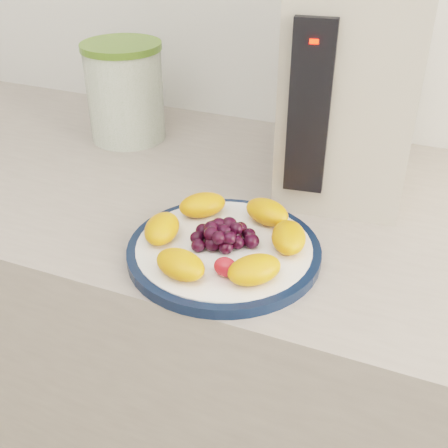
% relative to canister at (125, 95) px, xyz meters
% --- Properties ---
extents(counter, '(3.50, 0.60, 0.90)m').
position_rel_canister_xyz_m(counter, '(0.21, -0.12, -0.53)').
color(counter, '#A09489').
rests_on(counter, floor).
extents(cabinet_face, '(3.48, 0.58, 0.84)m').
position_rel_canister_xyz_m(cabinet_face, '(0.21, -0.12, -0.56)').
color(cabinet_face, '#815F47').
rests_on(cabinet_face, floor).
extents(plate_rim, '(0.26, 0.26, 0.01)m').
position_rel_canister_xyz_m(plate_rim, '(0.32, -0.30, -0.08)').
color(plate_rim, '#0C1932').
rests_on(plate_rim, counter).
extents(plate_face, '(0.23, 0.23, 0.02)m').
position_rel_canister_xyz_m(plate_face, '(0.32, -0.30, -0.08)').
color(plate_face, white).
rests_on(plate_face, counter).
extents(canister, '(0.17, 0.17, 0.17)m').
position_rel_canister_xyz_m(canister, '(0.00, 0.00, 0.00)').
color(canister, '#365A17').
rests_on(canister, counter).
extents(canister_lid, '(0.18, 0.18, 0.01)m').
position_rel_canister_xyz_m(canister_lid, '(0.00, 0.00, 0.09)').
color(canister_lid, '#4F7027').
rests_on(canister_lid, canister).
extents(appliance_body, '(0.22, 0.28, 0.32)m').
position_rel_canister_xyz_m(appliance_body, '(0.42, -0.02, 0.08)').
color(appliance_body, '#AFA697').
rests_on(appliance_body, counter).
extents(appliance_panel, '(0.06, 0.03, 0.24)m').
position_rel_canister_xyz_m(appliance_panel, '(0.39, -0.16, 0.08)').
color(appliance_panel, black).
rests_on(appliance_panel, appliance_body).
extents(appliance_led, '(0.01, 0.01, 0.01)m').
position_rel_canister_xyz_m(appliance_led, '(0.39, -0.17, 0.17)').
color(appliance_led, '#FF0C05').
rests_on(appliance_led, appliance_panel).
extents(fruit_plate, '(0.22, 0.22, 0.03)m').
position_rel_canister_xyz_m(fruit_plate, '(0.33, -0.30, -0.05)').
color(fruit_plate, orange).
rests_on(fruit_plate, plate_face).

